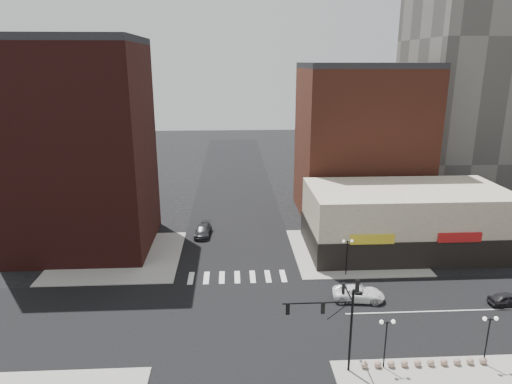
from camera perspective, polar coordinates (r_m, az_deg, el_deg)
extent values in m
plane|color=black|center=(44.13, -2.05, -15.37)|extent=(240.00, 240.00, 0.00)
cube|color=black|center=(44.13, -2.05, -15.36)|extent=(200.00, 14.00, 0.02)
cube|color=black|center=(44.13, -2.05, -15.35)|extent=(14.00, 200.00, 0.02)
cube|color=gray|center=(58.67, -16.79, -7.69)|extent=(15.00, 15.00, 0.12)
cube|color=gray|center=(58.94, 12.00, -7.23)|extent=(15.00, 15.00, 0.12)
cube|color=#3A1512|center=(60.04, -21.07, 4.91)|extent=(16.00, 15.00, 25.00)
cube|color=#3A1512|center=(80.09, -26.21, 2.13)|extent=(20.00, 18.00, 12.00)
cube|color=brown|center=(70.97, 12.96, 5.91)|extent=(18.00, 15.00, 22.00)
cube|color=beige|center=(59.99, 18.11, -3.24)|extent=(24.00, 12.00, 8.00)
cube|color=black|center=(60.76, 17.93, -5.29)|extent=(24.20, 12.20, 3.40)
cylinder|color=black|center=(36.40, 11.77, -16.72)|extent=(0.18, 0.18, 7.00)
cylinder|color=black|center=(34.57, 7.73, -13.57)|extent=(5.20, 0.11, 0.11)
cylinder|color=black|center=(35.23, 10.32, -14.39)|extent=(1.72, 0.06, 1.46)
cylinder|color=black|center=(36.39, 11.40, -12.14)|extent=(0.11, 3.00, 0.11)
cube|color=black|center=(34.44, 3.99, -14.33)|extent=(0.28, 0.18, 0.95)
sphere|color=red|center=(34.29, 4.00, -13.90)|extent=(0.16, 0.16, 0.16)
cube|color=black|center=(34.84, 8.37, -14.10)|extent=(0.28, 0.18, 0.95)
sphere|color=red|center=(34.69, 8.39, -13.67)|extent=(0.16, 0.16, 0.16)
cube|color=black|center=(37.68, 10.87, -11.76)|extent=(0.18, 0.28, 0.95)
sphere|color=red|center=(37.55, 10.90, -11.35)|extent=(0.16, 0.16, 0.16)
cube|color=black|center=(34.58, 12.55, -11.37)|extent=(0.28, 0.18, 0.95)
sphere|color=red|center=(34.44, 12.58, -10.92)|extent=(0.16, 0.16, 0.16)
cylinder|color=black|center=(38.07, 15.86, -17.90)|extent=(0.11, 0.11, 4.00)
cylinder|color=black|center=(37.06, 16.09, -15.45)|extent=(0.90, 0.06, 0.06)
sphere|color=white|center=(36.87, 15.41, -15.39)|extent=(0.32, 0.32, 0.32)
sphere|color=white|center=(37.15, 16.78, -15.25)|extent=(0.32, 0.32, 0.32)
cylinder|color=black|center=(41.20, 26.89, -16.32)|extent=(0.11, 0.11, 4.00)
cylinder|color=black|center=(40.27, 27.24, -14.01)|extent=(0.90, 0.06, 0.06)
sphere|color=white|center=(40.01, 26.69, -13.97)|extent=(0.32, 0.32, 0.32)
sphere|color=white|center=(40.45, 27.83, -13.80)|extent=(0.32, 0.32, 0.32)
cylinder|color=black|center=(51.75, 11.27, -8.07)|extent=(0.11, 0.11, 4.00)
cylinder|color=black|center=(51.02, 11.39, -6.12)|extent=(0.90, 0.06, 0.06)
sphere|color=white|center=(50.87, 10.90, -6.04)|extent=(0.32, 0.32, 0.32)
sphere|color=white|center=(51.09, 11.89, -6.00)|extent=(0.32, 0.32, 0.32)
sphere|color=gray|center=(38.62, 13.41, -20.27)|extent=(0.55, 0.55, 0.55)
sphere|color=gray|center=(38.91, 14.99, -20.09)|extent=(0.55, 0.55, 0.55)
sphere|color=gray|center=(39.22, 16.54, -19.89)|extent=(0.55, 0.55, 0.55)
sphere|color=gray|center=(39.56, 18.06, -19.69)|extent=(0.55, 0.55, 0.55)
sphere|color=gray|center=(39.92, 19.55, -19.48)|extent=(0.55, 0.55, 0.55)
sphere|color=gray|center=(40.31, 21.01, -19.26)|extent=(0.55, 0.55, 0.55)
sphere|color=gray|center=(40.72, 22.44, -19.04)|extent=(0.55, 0.55, 0.55)
sphere|color=gray|center=(41.15, 23.83, -18.81)|extent=(0.55, 0.55, 0.55)
sphere|color=gray|center=(41.60, 25.19, -18.57)|extent=(0.55, 0.55, 0.55)
sphere|color=gray|center=(42.08, 26.52, -18.33)|extent=(0.55, 0.55, 0.55)
imported|color=white|center=(47.67, 12.70, -12.26)|extent=(5.35, 2.96, 1.42)
imported|color=black|center=(51.89, 29.00, -11.64)|extent=(3.84, 1.68, 1.29)
imported|color=black|center=(62.86, -6.63, -4.82)|extent=(2.43, 5.12, 1.44)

